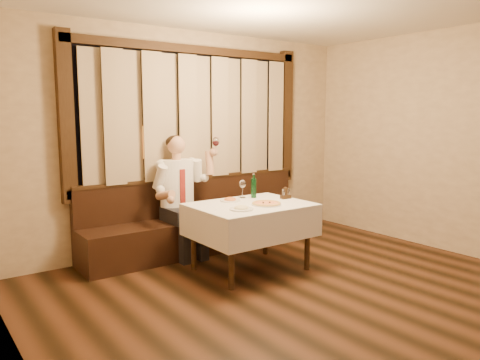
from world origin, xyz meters
TOP-DOWN VIEW (x-y plane):
  - room at (-0.00, 0.97)m, footprint 5.01×6.01m
  - banquette at (0.00, 2.72)m, footprint 3.20×0.61m
  - dining_table at (0.00, 1.70)m, footprint 1.27×0.97m
  - pizza at (0.10, 1.55)m, footprint 0.33×0.33m
  - pasta_red at (-0.09, 1.97)m, footprint 0.23×0.23m
  - pasta_cream at (-0.27, 1.50)m, footprint 0.25×0.25m
  - green_bottle at (0.26, 1.98)m, footprint 0.06×0.06m
  - table_wine_glass at (0.15, 2.06)m, footprint 0.08×0.08m
  - cruet_caddy at (0.53, 1.72)m, footprint 0.13×0.07m
  - seated_man at (-0.36, 2.63)m, footprint 0.83×0.62m

SIDE VIEW (x-z plane):
  - banquette at x=0.00m, z-range -0.16..0.78m
  - dining_table at x=0.00m, z-range 0.27..1.03m
  - pizza at x=0.10m, z-range 0.75..0.79m
  - pasta_red at x=-0.09m, z-range 0.75..0.83m
  - pasta_cream at x=-0.27m, z-range 0.75..0.83m
  - cruet_caddy at x=0.53m, z-range 0.74..0.87m
  - seated_man at x=-0.36m, z-range 0.11..1.60m
  - green_bottle at x=0.26m, z-range 0.73..1.02m
  - table_wine_glass at x=0.15m, z-range 0.81..1.02m
  - room at x=0.00m, z-range 0.09..2.91m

